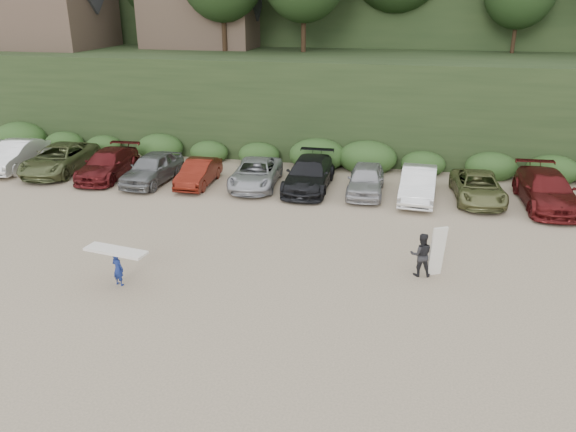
# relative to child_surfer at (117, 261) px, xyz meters

# --- Properties ---
(ground) EXTENTS (120.00, 120.00, 0.00)m
(ground) POSITION_rel_child_surfer_xyz_m (6.29, 1.55, -0.93)
(ground) COLOR tan
(ground) RESTS_ON ground
(parked_cars) EXTENTS (39.97, 6.05, 1.65)m
(parked_cars) POSITION_rel_child_surfer_xyz_m (2.33, 11.72, -0.16)
(parked_cars) COLOR silver
(parked_cars) RESTS_ON ground
(child_surfer) EXTENTS (2.36, 0.98, 1.37)m
(child_surfer) POSITION_rel_child_surfer_xyz_m (0.00, 0.00, 0.00)
(child_surfer) COLOR navy
(child_surfer) RESTS_ON ground
(adult_surfer) EXTENTS (1.30, 0.73, 1.95)m
(adult_surfer) POSITION_rel_child_surfer_xyz_m (10.47, 3.01, -0.09)
(adult_surfer) COLOR black
(adult_surfer) RESTS_ON ground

